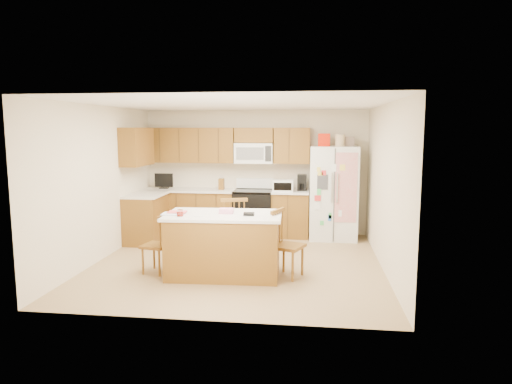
# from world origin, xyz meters

# --- Properties ---
(ground) EXTENTS (4.50, 4.50, 0.00)m
(ground) POSITION_xyz_m (0.00, 0.00, 0.00)
(ground) COLOR tan
(ground) RESTS_ON ground
(room_shell) EXTENTS (4.60, 4.60, 2.52)m
(room_shell) POSITION_xyz_m (0.00, 0.00, 1.44)
(room_shell) COLOR beige
(room_shell) RESTS_ON ground
(cabinetry) EXTENTS (3.36, 1.56, 2.15)m
(cabinetry) POSITION_xyz_m (-0.98, 1.79, 0.91)
(cabinetry) COLOR brown
(cabinetry) RESTS_ON ground
(stove) EXTENTS (0.76, 0.65, 1.13)m
(stove) POSITION_xyz_m (0.00, 1.94, 0.47)
(stove) COLOR black
(stove) RESTS_ON ground
(refrigerator) EXTENTS (0.90, 0.79, 2.04)m
(refrigerator) POSITION_xyz_m (1.57, 1.87, 0.92)
(refrigerator) COLOR white
(refrigerator) RESTS_ON ground
(island) EXTENTS (1.72, 1.04, 1.00)m
(island) POSITION_xyz_m (-0.10, -0.63, 0.46)
(island) COLOR brown
(island) RESTS_ON ground
(windsor_chair_left) EXTENTS (0.43, 0.45, 0.89)m
(windsor_chair_left) POSITION_xyz_m (-1.10, -0.64, 0.42)
(windsor_chair_left) COLOR brown
(windsor_chair_left) RESTS_ON ground
(windsor_chair_back) EXTENTS (0.55, 0.54, 1.05)m
(windsor_chair_back) POSITION_xyz_m (-0.10, 0.13, 0.49)
(windsor_chair_back) COLOR brown
(windsor_chair_back) RESTS_ON ground
(windsor_chair_right) EXTENTS (0.53, 0.54, 0.98)m
(windsor_chair_right) POSITION_xyz_m (0.81, -0.59, 0.46)
(windsor_chair_right) COLOR brown
(windsor_chair_right) RESTS_ON ground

